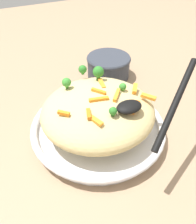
% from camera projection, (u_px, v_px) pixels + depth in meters
% --- Properties ---
extents(ground_plane, '(2.40, 2.40, 0.00)m').
position_uv_depth(ground_plane, '(98.00, 133.00, 0.57)').
color(ground_plane, '#9E7F60').
extents(serving_bowl, '(0.33, 0.33, 0.04)m').
position_uv_depth(serving_bowl, '(98.00, 127.00, 0.56)').
color(serving_bowl, silver).
rests_on(serving_bowl, ground_plane).
extents(pasta_mound, '(0.27, 0.26, 0.09)m').
position_uv_depth(pasta_mound, '(98.00, 111.00, 0.52)').
color(pasta_mound, '#D1BA7A').
rests_on(pasta_mound, serving_bowl).
extents(carrot_piece_0, '(0.03, 0.03, 0.01)m').
position_uv_depth(carrot_piece_0, '(99.00, 91.00, 0.50)').
color(carrot_piece_0, orange).
rests_on(carrot_piece_0, pasta_mound).
extents(carrot_piece_1, '(0.02, 0.02, 0.01)m').
position_uv_depth(carrot_piece_1, '(64.00, 113.00, 0.46)').
color(carrot_piece_1, orange).
rests_on(carrot_piece_1, pasta_mound).
extents(carrot_piece_2, '(0.04, 0.03, 0.01)m').
position_uv_depth(carrot_piece_2, '(135.00, 107.00, 0.47)').
color(carrot_piece_2, orange).
rests_on(carrot_piece_2, pasta_mound).
extents(carrot_piece_3, '(0.02, 0.04, 0.01)m').
position_uv_depth(carrot_piece_3, '(96.00, 120.00, 0.44)').
color(carrot_piece_3, orange).
rests_on(carrot_piece_3, pasta_mound).
extents(carrot_piece_4, '(0.02, 0.03, 0.01)m').
position_uv_depth(carrot_piece_4, '(89.00, 114.00, 0.45)').
color(carrot_piece_4, orange).
rests_on(carrot_piece_4, pasta_mound).
extents(carrot_piece_5, '(0.02, 0.04, 0.01)m').
position_uv_depth(carrot_piece_5, '(102.00, 84.00, 0.53)').
color(carrot_piece_5, orange).
rests_on(carrot_piece_5, pasta_mound).
extents(carrot_piece_6, '(0.03, 0.04, 0.01)m').
position_uv_depth(carrot_piece_6, '(117.00, 95.00, 0.49)').
color(carrot_piece_6, orange).
rests_on(carrot_piece_6, pasta_mound).
extents(carrot_piece_7, '(0.04, 0.02, 0.01)m').
position_uv_depth(carrot_piece_7, '(99.00, 99.00, 0.48)').
color(carrot_piece_7, orange).
rests_on(carrot_piece_7, pasta_mound).
extents(carrot_piece_8, '(0.03, 0.03, 0.01)m').
position_uv_depth(carrot_piece_8, '(149.00, 97.00, 0.50)').
color(carrot_piece_8, orange).
rests_on(carrot_piece_8, pasta_mound).
extents(carrot_piece_9, '(0.03, 0.03, 0.01)m').
position_uv_depth(carrot_piece_9, '(135.00, 88.00, 0.52)').
color(carrot_piece_9, orange).
rests_on(carrot_piece_9, pasta_mound).
extents(broccoli_floret_0, '(0.02, 0.02, 0.02)m').
position_uv_depth(broccoli_floret_0, '(83.00, 69.00, 0.57)').
color(broccoli_floret_0, '#296820').
rests_on(broccoli_floret_0, pasta_mound).
extents(broccoli_floret_1, '(0.02, 0.02, 0.02)m').
position_uv_depth(broccoli_floret_1, '(124.00, 88.00, 0.51)').
color(broccoli_floret_1, '#377928').
rests_on(broccoli_floret_1, pasta_mound).
extents(broccoli_floret_2, '(0.02, 0.02, 0.03)m').
position_uv_depth(broccoli_floret_2, '(67.00, 83.00, 0.52)').
color(broccoli_floret_2, '#377928').
rests_on(broccoli_floret_2, pasta_mound).
extents(broccoli_floret_3, '(0.02, 0.02, 0.02)m').
position_uv_depth(broccoli_floret_3, '(112.00, 112.00, 0.44)').
color(broccoli_floret_3, '#296820').
rests_on(broccoli_floret_3, pasta_mound).
extents(broccoli_floret_4, '(0.03, 0.03, 0.04)m').
position_uv_depth(broccoli_floret_4, '(98.00, 72.00, 0.55)').
color(broccoli_floret_4, '#296820').
rests_on(broccoli_floret_4, pasta_mound).
extents(serving_spoon, '(0.16, 0.14, 0.10)m').
position_uv_depth(serving_spoon, '(146.00, 105.00, 0.43)').
color(serving_spoon, black).
rests_on(serving_spoon, pasta_mound).
extents(companion_bowl, '(0.15, 0.15, 0.07)m').
position_uv_depth(companion_bowl, '(108.00, 66.00, 0.75)').
color(companion_bowl, '#333842').
rests_on(companion_bowl, ground_plane).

